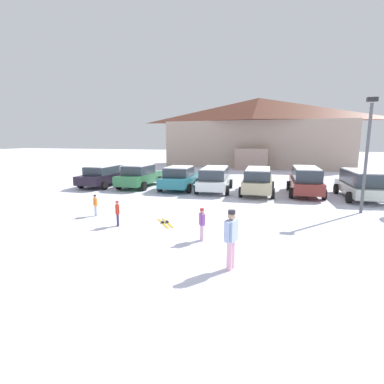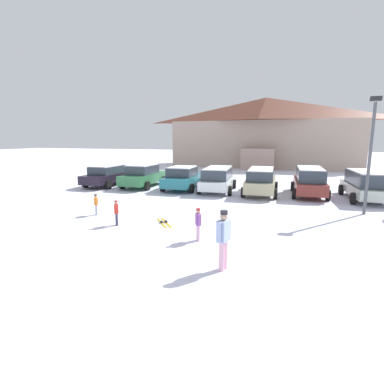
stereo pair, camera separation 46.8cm
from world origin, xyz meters
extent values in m
plane|color=silver|center=(0.00, 0.00, 0.00)|extent=(160.00, 160.00, 0.00)
cube|color=tan|center=(2.69, 33.12, 2.78)|extent=(22.11, 8.86, 5.56)
pyramid|color=brown|center=(2.69, 33.12, 6.99)|extent=(22.74, 9.49, 2.86)
cube|color=tan|center=(2.45, 28.32, 1.20)|extent=(3.68, 1.97, 2.40)
cube|color=black|center=(-7.25, 13.61, 0.63)|extent=(1.86, 4.77, 0.61)
cube|color=#2D3842|center=(-7.26, 13.38, 1.21)|extent=(1.62, 2.49, 0.55)
cube|color=white|center=(-7.26, 13.38, 1.52)|extent=(1.51, 2.36, 0.06)
cylinder|color=black|center=(-8.21, 15.10, 0.32)|extent=(0.23, 0.64, 0.64)
cylinder|color=black|center=(-6.26, 15.08, 0.32)|extent=(0.23, 0.64, 0.64)
cylinder|color=black|center=(-8.24, 12.15, 0.32)|extent=(0.23, 0.64, 0.64)
cylinder|color=black|center=(-6.29, 12.13, 0.32)|extent=(0.23, 0.64, 0.64)
cube|color=#2F7143|center=(-4.41, 13.91, 0.65)|extent=(1.86, 4.67, 0.67)
cube|color=#2D3842|center=(-4.41, 13.68, 1.29)|extent=(1.62, 2.43, 0.61)
cube|color=white|center=(-4.41, 13.68, 1.63)|extent=(1.51, 2.31, 0.06)
cylinder|color=black|center=(-5.37, 15.36, 0.32)|extent=(0.23, 0.64, 0.64)
cylinder|color=black|center=(-3.42, 15.34, 0.32)|extent=(0.23, 0.64, 0.64)
cylinder|color=black|center=(-5.40, 12.48, 0.32)|extent=(0.23, 0.64, 0.64)
cylinder|color=black|center=(-3.45, 12.46, 0.32)|extent=(0.23, 0.64, 0.64)
cube|color=#247481|center=(-1.28, 13.75, 0.64)|extent=(2.02, 4.47, 0.64)
cube|color=#2D3842|center=(-1.28, 13.53, 1.25)|extent=(1.72, 2.34, 0.59)
cube|color=white|center=(-1.28, 13.53, 1.58)|extent=(1.61, 2.23, 0.06)
cylinder|color=black|center=(-2.33, 15.08, 0.32)|extent=(0.24, 0.65, 0.64)
cylinder|color=black|center=(-0.33, 15.15, 0.32)|extent=(0.24, 0.65, 0.64)
cylinder|color=black|center=(-2.24, 12.35, 0.32)|extent=(0.24, 0.65, 0.64)
cylinder|color=black|center=(-0.23, 12.42, 0.32)|extent=(0.24, 0.65, 0.64)
cube|color=white|center=(1.22, 13.66, 0.61)|extent=(2.15, 4.70, 0.58)
cube|color=#2D3842|center=(1.23, 13.57, 1.23)|extent=(1.86, 3.59, 0.66)
cube|color=white|center=(1.23, 13.57, 1.59)|extent=(1.73, 3.41, 0.06)
cylinder|color=black|center=(0.14, 15.00, 0.32)|extent=(0.27, 0.65, 0.64)
cylinder|color=black|center=(2.10, 15.15, 0.32)|extent=(0.27, 0.65, 0.64)
cylinder|color=black|center=(0.35, 12.17, 0.32)|extent=(0.27, 0.65, 0.64)
cylinder|color=black|center=(2.31, 12.31, 0.32)|extent=(0.27, 0.65, 0.64)
cube|color=tan|center=(4.08, 13.48, 0.66)|extent=(1.88, 4.72, 0.67)
cube|color=#2D3842|center=(4.09, 13.39, 1.30)|extent=(1.64, 3.59, 0.60)
cube|color=white|center=(4.09, 13.39, 1.63)|extent=(1.53, 3.41, 0.06)
cylinder|color=black|center=(3.10, 14.90, 0.32)|extent=(0.24, 0.65, 0.64)
cylinder|color=black|center=(4.99, 14.96, 0.32)|extent=(0.24, 0.65, 0.64)
cylinder|color=black|center=(3.18, 12.01, 0.32)|extent=(0.24, 0.65, 0.64)
cylinder|color=black|center=(5.07, 12.06, 0.32)|extent=(0.24, 0.65, 0.64)
cube|color=maroon|center=(7.01, 13.97, 0.65)|extent=(1.81, 4.73, 0.66)
cube|color=#2D3842|center=(7.01, 13.87, 1.34)|extent=(1.58, 3.60, 0.71)
cube|color=white|center=(7.01, 13.87, 1.72)|extent=(1.48, 3.42, 0.06)
cylinder|color=black|center=(6.05, 15.40, 0.32)|extent=(0.23, 0.64, 0.64)
cylinder|color=black|center=(7.91, 15.44, 0.32)|extent=(0.23, 0.64, 0.64)
cylinder|color=black|center=(6.12, 12.49, 0.32)|extent=(0.23, 0.64, 0.64)
cylinder|color=black|center=(7.97, 12.53, 0.32)|extent=(0.23, 0.64, 0.64)
cube|color=beige|center=(10.05, 13.47, 0.61)|extent=(2.08, 4.84, 0.57)
cube|color=#2D3842|center=(10.05, 13.38, 1.26)|extent=(1.80, 3.69, 0.74)
cube|color=white|center=(10.05, 13.38, 1.66)|extent=(1.68, 3.51, 0.06)
cylinder|color=black|center=(8.99, 14.88, 0.32)|extent=(0.26, 0.65, 0.64)
cylinder|color=black|center=(10.94, 15.00, 0.32)|extent=(0.26, 0.65, 0.64)
cylinder|color=black|center=(9.16, 11.95, 0.32)|extent=(0.26, 0.65, 0.64)
cylinder|color=#31304B|center=(-0.96, 4.58, 0.26)|extent=(0.09, 0.09, 0.51)
cylinder|color=#31304B|center=(-0.91, 4.48, 0.26)|extent=(0.09, 0.09, 0.51)
cube|color=red|center=(-0.94, 4.53, 0.70)|extent=(0.25, 0.29, 0.36)
cylinder|color=red|center=(-1.01, 4.67, 0.71)|extent=(0.07, 0.07, 0.35)
cylinder|color=red|center=(-0.86, 4.38, 0.71)|extent=(0.07, 0.07, 0.35)
sphere|color=tan|center=(-0.94, 4.53, 0.94)|extent=(0.13, 0.13, 0.13)
cylinder|color=#B53033|center=(-0.94, 4.53, 1.02)|extent=(0.13, 0.13, 0.06)
cylinder|color=#DFABC5|center=(2.78, 3.81, 0.29)|extent=(0.10, 0.10, 0.57)
cylinder|color=#DFABC5|center=(2.83, 3.70, 0.29)|extent=(0.10, 0.10, 0.57)
cube|color=#8F52A9|center=(2.80, 3.76, 0.77)|extent=(0.27, 0.32, 0.40)
cylinder|color=#8F52A9|center=(2.73, 3.92, 0.78)|extent=(0.08, 0.08, 0.38)
cylinder|color=#8F52A9|center=(2.88, 3.60, 0.78)|extent=(0.08, 0.08, 0.38)
sphere|color=tan|center=(2.80, 3.76, 1.05)|extent=(0.15, 0.15, 0.15)
cylinder|color=#AF292C|center=(2.80, 3.76, 1.13)|extent=(0.14, 0.14, 0.07)
cylinder|color=#A6B0CD|center=(-2.79, 5.73, 0.24)|extent=(0.09, 0.09, 0.49)
cylinder|color=#A6B0CD|center=(-2.71, 5.66, 0.24)|extent=(0.09, 0.09, 0.49)
cube|color=orange|center=(-2.75, 5.70, 0.66)|extent=(0.27, 0.27, 0.34)
cylinder|color=orange|center=(-2.86, 5.80, 0.67)|extent=(0.07, 0.07, 0.33)
cylinder|color=orange|center=(-2.64, 5.59, 0.67)|extent=(0.07, 0.07, 0.33)
sphere|color=tan|center=(-2.75, 5.70, 0.89)|extent=(0.12, 0.12, 0.12)
cylinder|color=#202626|center=(-2.75, 5.70, 0.96)|extent=(0.12, 0.12, 0.06)
cylinder|color=#EEAEC7|center=(4.11, 1.62, 0.41)|extent=(0.15, 0.15, 0.82)
cylinder|color=#EEAEC7|center=(4.15, 1.80, 0.41)|extent=(0.15, 0.15, 0.82)
cube|color=#A3B7E0|center=(4.13, 1.71, 1.11)|extent=(0.34, 0.45, 0.58)
cylinder|color=#A3B7E0|center=(4.06, 1.46, 1.12)|extent=(0.11, 0.11, 0.55)
cylinder|color=#A3B7E0|center=(4.20, 1.95, 1.12)|extent=(0.11, 0.11, 0.55)
sphere|color=tan|center=(4.13, 1.71, 1.50)|extent=(0.21, 0.21, 0.21)
cylinder|color=#2B2A31|center=(4.13, 1.71, 1.62)|extent=(0.20, 0.20, 0.10)
cube|color=gold|center=(0.87, 5.47, 0.01)|extent=(0.98, 1.25, 0.02)
cube|color=black|center=(0.84, 5.51, 0.05)|extent=(0.19, 0.21, 0.06)
cube|color=gold|center=(0.72, 5.35, 0.01)|extent=(0.98, 1.25, 0.02)
cube|color=black|center=(0.68, 5.39, 0.05)|extent=(0.19, 0.21, 0.06)
cylinder|color=#515459|center=(9.24, 9.71, 2.56)|extent=(0.14, 0.14, 5.13)
cube|color=#232326|center=(9.24, 9.71, 5.28)|extent=(0.44, 0.24, 0.20)
camera|label=1|loc=(5.23, -6.04, 3.57)|focal=28.00mm
camera|label=2|loc=(5.68, -5.90, 3.57)|focal=28.00mm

